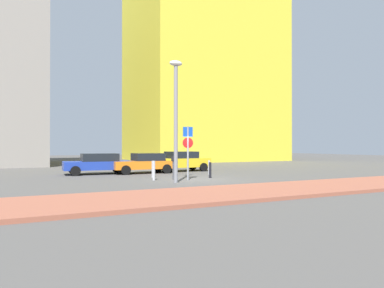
{
  "coord_description": "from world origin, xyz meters",
  "views": [
    {
      "loc": [
        -9.19,
        -18.04,
        1.92
      ],
      "look_at": [
        0.95,
        2.44,
        2.06
      ],
      "focal_mm": 32.93,
      "sensor_mm": 36.0,
      "label": 1
    }
  ],
  "objects_px": {
    "parked_car_orange": "(144,163)",
    "parking_sign_post": "(188,146)",
    "traffic_bollard_near": "(154,171)",
    "traffic_bollard_far": "(210,170)",
    "traffic_bollard_mid": "(209,168)",
    "parking_meter": "(173,165)",
    "parked_car_yellow": "(181,161)",
    "street_lamp": "(176,110)",
    "parked_car_blue": "(98,163)",
    "traffic_bollard_edge": "(153,169)"
  },
  "relations": [
    {
      "from": "parked_car_blue",
      "to": "traffic_bollard_far",
      "type": "height_order",
      "value": "parked_car_blue"
    },
    {
      "from": "traffic_bollard_far",
      "to": "traffic_bollard_edge",
      "type": "height_order",
      "value": "traffic_bollard_edge"
    },
    {
      "from": "traffic_bollard_near",
      "to": "parked_car_orange",
      "type": "bearing_deg",
      "value": 77.2
    },
    {
      "from": "parked_car_yellow",
      "to": "traffic_bollard_mid",
      "type": "distance_m",
      "value": 3.75
    },
    {
      "from": "parked_car_blue",
      "to": "traffic_bollard_mid",
      "type": "relative_size",
      "value": 4.7
    },
    {
      "from": "parked_car_blue",
      "to": "parked_car_yellow",
      "type": "relative_size",
      "value": 1.02
    },
    {
      "from": "traffic_bollard_mid",
      "to": "parking_sign_post",
      "type": "bearing_deg",
      "value": -136.24
    },
    {
      "from": "parked_car_orange",
      "to": "parking_meter",
      "type": "relative_size",
      "value": 3.22
    },
    {
      "from": "parked_car_orange",
      "to": "traffic_bollard_far",
      "type": "xyz_separation_m",
      "value": [
        2.38,
        -5.32,
        -0.26
      ]
    },
    {
      "from": "parked_car_orange",
      "to": "parking_meter",
      "type": "bearing_deg",
      "value": -91.25
    },
    {
      "from": "parked_car_yellow",
      "to": "street_lamp",
      "type": "height_order",
      "value": "street_lamp"
    },
    {
      "from": "street_lamp",
      "to": "traffic_bollard_near",
      "type": "distance_m",
      "value": 3.76
    },
    {
      "from": "street_lamp",
      "to": "traffic_bollard_far",
      "type": "height_order",
      "value": "street_lamp"
    },
    {
      "from": "parked_car_blue",
      "to": "parked_car_yellow",
      "type": "bearing_deg",
      "value": -0.0
    },
    {
      "from": "parking_sign_post",
      "to": "street_lamp",
      "type": "bearing_deg",
      "value": -139.76
    },
    {
      "from": "traffic_bollard_far",
      "to": "traffic_bollard_edge",
      "type": "distance_m",
      "value": 3.51
    },
    {
      "from": "parking_meter",
      "to": "traffic_bollard_near",
      "type": "xyz_separation_m",
      "value": [
        -1.07,
        0.26,
        -0.33
      ]
    },
    {
      "from": "parked_car_blue",
      "to": "traffic_bollard_near",
      "type": "height_order",
      "value": "parked_car_blue"
    },
    {
      "from": "parked_car_orange",
      "to": "parking_sign_post",
      "type": "height_order",
      "value": "parking_sign_post"
    },
    {
      "from": "parking_sign_post",
      "to": "parking_meter",
      "type": "height_order",
      "value": "parking_sign_post"
    },
    {
      "from": "street_lamp",
      "to": "traffic_bollard_mid",
      "type": "height_order",
      "value": "street_lamp"
    },
    {
      "from": "parked_car_blue",
      "to": "parking_sign_post",
      "type": "height_order",
      "value": "parking_sign_post"
    },
    {
      "from": "traffic_bollard_near",
      "to": "parking_meter",
      "type": "bearing_deg",
      "value": -13.72
    },
    {
      "from": "traffic_bollard_near",
      "to": "parked_car_yellow",
      "type": "bearing_deg",
      "value": 53.18
    },
    {
      "from": "parking_meter",
      "to": "street_lamp",
      "type": "bearing_deg",
      "value": -108.21
    },
    {
      "from": "parked_car_yellow",
      "to": "traffic_bollard_mid",
      "type": "bearing_deg",
      "value": -84.29
    },
    {
      "from": "parked_car_blue",
      "to": "traffic_bollard_far",
      "type": "xyz_separation_m",
      "value": [
        5.5,
        -5.87,
        -0.28
      ]
    },
    {
      "from": "parked_car_yellow",
      "to": "parked_car_blue",
      "type": "bearing_deg",
      "value": 180.0
    },
    {
      "from": "parked_car_blue",
      "to": "street_lamp",
      "type": "xyz_separation_m",
      "value": [
        2.51,
        -7.53,
        3.07
      ]
    },
    {
      "from": "parked_car_yellow",
      "to": "parked_car_orange",
      "type": "bearing_deg",
      "value": -170.09
    },
    {
      "from": "parked_car_blue",
      "to": "parked_car_yellow",
      "type": "distance_m",
      "value": 6.26
    },
    {
      "from": "traffic_bollard_far",
      "to": "parking_sign_post",
      "type": "bearing_deg",
      "value": -159.99
    },
    {
      "from": "parked_car_orange",
      "to": "traffic_bollard_mid",
      "type": "xyz_separation_m",
      "value": [
        3.51,
        -3.17,
        -0.26
      ]
    },
    {
      "from": "traffic_bollard_mid",
      "to": "traffic_bollard_far",
      "type": "xyz_separation_m",
      "value": [
        -1.13,
        -2.16,
        -0.01
      ]
    },
    {
      "from": "traffic_bollard_near",
      "to": "traffic_bollard_mid",
      "type": "height_order",
      "value": "traffic_bollard_near"
    },
    {
      "from": "parked_car_yellow",
      "to": "traffic_bollard_near",
      "type": "bearing_deg",
      "value": -126.82
    },
    {
      "from": "parked_car_orange",
      "to": "parking_sign_post",
      "type": "distance_m",
      "value": 6.12
    },
    {
      "from": "parking_meter",
      "to": "traffic_bollard_near",
      "type": "bearing_deg",
      "value": 166.28
    },
    {
      "from": "traffic_bollard_mid",
      "to": "traffic_bollard_far",
      "type": "relative_size",
      "value": 1.01
    },
    {
      "from": "parked_car_blue",
      "to": "parking_meter",
      "type": "height_order",
      "value": "parked_car_blue"
    },
    {
      "from": "parking_meter",
      "to": "street_lamp",
      "type": "height_order",
      "value": "street_lamp"
    },
    {
      "from": "street_lamp",
      "to": "traffic_bollard_mid",
      "type": "xyz_separation_m",
      "value": [
        4.12,
        3.81,
        -3.34
      ]
    },
    {
      "from": "traffic_bollard_far",
      "to": "traffic_bollard_near",
      "type": "bearing_deg",
      "value": 178.54
    },
    {
      "from": "parking_sign_post",
      "to": "parked_car_blue",
      "type": "bearing_deg",
      "value": 119.48
    },
    {
      "from": "traffic_bollard_near",
      "to": "traffic_bollard_far",
      "type": "xyz_separation_m",
      "value": [
        3.57,
        -0.09,
        -0.07
      ]
    },
    {
      "from": "parking_sign_post",
      "to": "traffic_bollard_mid",
      "type": "height_order",
      "value": "parking_sign_post"
    },
    {
      "from": "parking_sign_post",
      "to": "traffic_bollard_far",
      "type": "height_order",
      "value": "parking_sign_post"
    },
    {
      "from": "parked_car_blue",
      "to": "traffic_bollard_edge",
      "type": "distance_m",
      "value": 4.8
    },
    {
      "from": "traffic_bollard_mid",
      "to": "traffic_bollard_edge",
      "type": "distance_m",
      "value": 4.17
    },
    {
      "from": "parked_car_yellow",
      "to": "street_lamp",
      "type": "xyz_separation_m",
      "value": [
        -3.75,
        -7.53,
        3.03
      ]
    }
  ]
}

